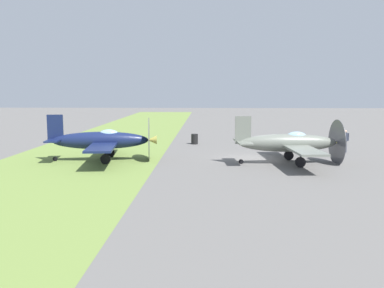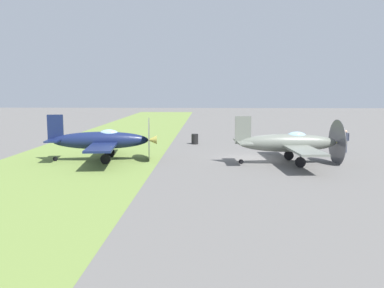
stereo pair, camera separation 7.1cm
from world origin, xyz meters
TOP-DOWN VIEW (x-y plane):
  - ground_plane at (0.00, 0.00)m, footprint 160.00×160.00m
  - grass_verge at (0.00, -12.05)m, footprint 120.00×11.00m
  - airplane_lead at (1.90, 2.06)m, footprint 9.15×7.24m
  - airplane_wingman at (1.16, -10.40)m, footprint 9.29×7.37m
  - ground_crew_chief at (-3.22, 7.26)m, footprint 0.38×0.62m
  - fuel_drum at (-7.74, -4.43)m, footprint 0.60×0.60m

SIDE VIEW (x-z plane):
  - ground_plane at x=0.00m, z-range 0.00..0.00m
  - grass_verge at x=0.00m, z-range 0.00..0.01m
  - fuel_drum at x=-7.74m, z-range 0.00..0.90m
  - ground_crew_chief at x=-3.22m, z-range 0.05..1.78m
  - airplane_lead at x=1.90m, z-range -0.26..2.99m
  - airplane_wingman at x=1.16m, z-range -0.27..3.02m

